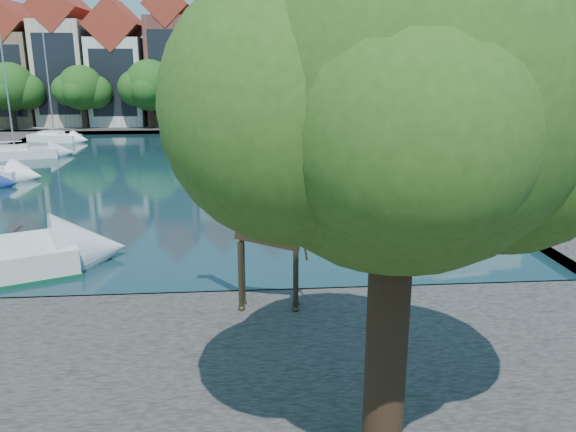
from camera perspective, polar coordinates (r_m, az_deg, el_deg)
name	(u,v)px	position (r m, az deg, el deg)	size (l,w,h in m)	color
ground	(107,307)	(20.81, -17.87, -8.83)	(160.00, 160.00, 0.00)	#38332B
water_basin	(180,173)	(43.52, -10.90, 4.27)	(38.00, 50.00, 0.08)	black
near_quay	(36,427)	(14.82, -24.25, -18.98)	(50.00, 14.00, 0.50)	#46413D
far_quay	(206,125)	(75.04, -8.33, 9.18)	(60.00, 16.00, 0.50)	#46413D
right_quay	(498,166)	(47.67, 20.60, 4.78)	(14.00, 52.00, 0.50)	#46413D
plane_tree	(406,100)	(9.86, 11.91, 11.46)	(8.32, 6.40, 10.62)	#332114
townhouse_west_end	(17,69)	(79.49, -25.80, 13.33)	(5.44, 9.18, 14.93)	#826347
townhouse_west_mid	(66,61)	(77.58, -21.62, 14.40)	(5.94, 9.18, 16.79)	beige
townhouse_west_inner	(120,69)	(76.01, -16.72, 14.15)	(6.43, 9.18, 15.15)	silver
townhouse_center	(172,60)	(74.96, -11.75, 15.24)	(5.44, 9.18, 16.93)	brown
townhouse_east_inner	(219,65)	(74.49, -6.98, 14.95)	(5.94, 9.18, 15.79)	tan
townhouse_east_mid	(270,62)	(74.53, -1.81, 15.34)	(6.43, 9.18, 16.65)	#BEB2A2
townhouse_east_end	(321,70)	(75.13, 3.32, 14.56)	(5.44, 9.18, 14.43)	brown
far_tree_far_west	(11,89)	(74.02, -26.30, 11.53)	(7.28, 5.60, 7.68)	#332114
far_tree_west	(82,89)	(71.53, -20.20, 11.99)	(6.76, 5.20, 7.36)	#332114
far_tree_mid_west	(151,87)	(69.84, -13.73, 12.60)	(7.80, 6.00, 8.00)	#332114
far_tree_mid_east	(219,88)	(69.07, -7.00, 12.75)	(7.02, 5.40, 7.52)	#332114
far_tree_east	(286,87)	(69.21, -0.19, 12.96)	(7.54, 5.80, 7.84)	#332114
far_tree_far_east	(352,88)	(70.27, 6.48, 12.77)	(6.76, 5.20, 7.36)	#332114
giraffe_statue	(260,228)	(17.74, -2.83, -1.20)	(3.88, 0.85, 5.53)	#372C1B
sailboat_left_d	(15,151)	(54.54, -25.99, 5.93)	(7.12, 4.43, 11.81)	silver
sailboat_left_e	(54,136)	(64.47, -22.65, 7.54)	(5.66, 3.31, 11.04)	white
sailboat_right_a	(448,238)	(26.10, 15.97, -2.18)	(6.46, 3.21, 10.86)	white
sailboat_right_b	(359,164)	(43.33, 7.24, 5.30)	(7.34, 4.44, 14.35)	navy
sailboat_right_c	(328,149)	(51.40, 4.04, 6.84)	(6.52, 4.04, 9.04)	white
sailboat_right_d	(346,142)	(56.00, 5.87, 7.54)	(6.21, 3.34, 8.55)	silver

